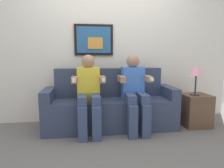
# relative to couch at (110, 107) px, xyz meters

# --- Properties ---
(ground_plane) EXTENTS (5.66, 5.66, 0.00)m
(ground_plane) POSITION_rel_couch_xyz_m (0.00, -0.33, -0.31)
(ground_plane) COLOR #66605B
(back_wall_assembly) EXTENTS (4.35, 0.10, 2.60)m
(back_wall_assembly) POSITION_rel_couch_xyz_m (-0.01, 0.44, 0.99)
(back_wall_assembly) COLOR silver
(back_wall_assembly) RESTS_ON ground_plane
(couch) EXTENTS (1.95, 0.58, 0.90)m
(couch) POSITION_rel_couch_xyz_m (0.00, 0.00, 0.00)
(couch) COLOR #333D56
(couch) RESTS_ON ground_plane
(person_on_left) EXTENTS (0.46, 0.56, 1.11)m
(person_on_left) POSITION_rel_couch_xyz_m (-0.33, -0.17, 0.29)
(person_on_left) COLOR yellow
(person_on_left) RESTS_ON ground_plane
(person_on_right) EXTENTS (0.46, 0.56, 1.11)m
(person_on_right) POSITION_rel_couch_xyz_m (0.33, -0.17, 0.29)
(person_on_right) COLOR #3F72CC
(person_on_right) RESTS_ON ground_plane
(side_table_right) EXTENTS (0.40, 0.40, 0.50)m
(side_table_right) POSITION_rel_couch_xyz_m (1.33, -0.11, -0.06)
(side_table_right) COLOR brown
(side_table_right) RESTS_ON ground_plane
(table_lamp) EXTENTS (0.22, 0.22, 0.46)m
(table_lamp) POSITION_rel_couch_xyz_m (1.29, -0.15, 0.55)
(table_lamp) COLOR #333338
(table_lamp) RESTS_ON side_table_right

